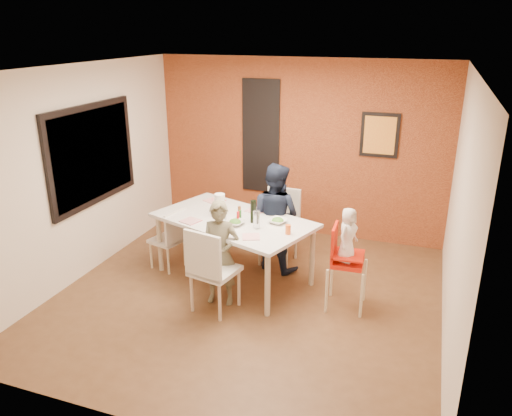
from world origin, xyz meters
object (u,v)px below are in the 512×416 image
(high_chair, at_px, (344,259))
(child_near, at_px, (220,253))
(chair_left, at_px, (171,236))
(child_far, at_px, (275,217))
(paper_towel_roll, at_px, (220,205))
(dining_table, at_px, (233,224))
(chair_near, at_px, (210,267))
(wine_bottle, at_px, (253,212))
(chair_far, at_px, (281,221))
(toddler, at_px, (348,235))

(high_chair, xyz_separation_m, child_near, (-1.37, -0.39, 0.03))
(chair_left, bearing_deg, child_far, 126.17)
(child_far, bearing_deg, paper_towel_roll, 51.88)
(dining_table, relative_size, chair_near, 2.17)
(chair_near, bearing_deg, wine_bottle, -92.85)
(chair_far, height_order, wine_bottle, wine_bottle)
(child_near, bearing_deg, chair_far, 68.04)
(child_far, xyz_separation_m, paper_towel_roll, (-0.60, -0.45, 0.24))
(toddler, bearing_deg, dining_table, 100.66)
(child_far, height_order, wine_bottle, child_far)
(high_chair, relative_size, toddler, 1.59)
(chair_near, bearing_deg, paper_towel_roll, -62.45)
(dining_table, xyz_separation_m, chair_left, (-0.89, -0.04, -0.28))
(child_near, relative_size, child_far, 0.86)
(chair_near, distance_m, paper_towel_roll, 1.02)
(child_near, bearing_deg, high_chair, 7.50)
(chair_far, bearing_deg, paper_towel_roll, -127.60)
(chair_near, distance_m, chair_left, 1.28)
(dining_table, distance_m, wine_bottle, 0.36)
(child_far, bearing_deg, chair_near, 90.93)
(chair_near, bearing_deg, child_near, -82.69)
(chair_far, relative_size, paper_towel_roll, 3.43)
(child_near, bearing_deg, toddler, 7.30)
(high_chair, distance_m, wine_bottle, 1.25)
(dining_table, relative_size, child_far, 1.52)
(chair_far, distance_m, wine_bottle, 0.86)
(high_chair, bearing_deg, dining_table, 77.61)
(high_chair, bearing_deg, chair_far, 44.43)
(high_chair, relative_size, child_near, 0.80)
(chair_left, distance_m, child_near, 1.15)
(chair_far, relative_size, chair_left, 1.22)
(paper_towel_roll, bearing_deg, child_near, -66.87)
(high_chair, height_order, child_near, child_near)
(high_chair, distance_m, toddler, 0.31)
(child_near, bearing_deg, dining_table, 89.49)
(chair_near, distance_m, high_chair, 1.53)
(chair_far, xyz_separation_m, high_chair, (1.05, -0.96, 0.03))
(toddler, bearing_deg, paper_towel_roll, 100.99)
(dining_table, relative_size, child_near, 1.76)
(chair_far, distance_m, child_far, 0.30)
(high_chair, distance_m, child_far, 1.27)
(chair_near, distance_m, wine_bottle, 0.95)
(wine_bottle, bearing_deg, dining_table, 172.89)
(chair_near, xyz_separation_m, paper_towel_roll, (-0.26, 0.90, 0.40))
(dining_table, height_order, toddler, toddler)
(chair_left, xyz_separation_m, toddler, (2.38, -0.19, 0.44))
(child_far, xyz_separation_m, wine_bottle, (-0.12, -0.50, 0.24))
(chair_far, distance_m, chair_left, 1.51)
(child_far, distance_m, toddler, 1.30)
(chair_left, height_order, toddler, toddler)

